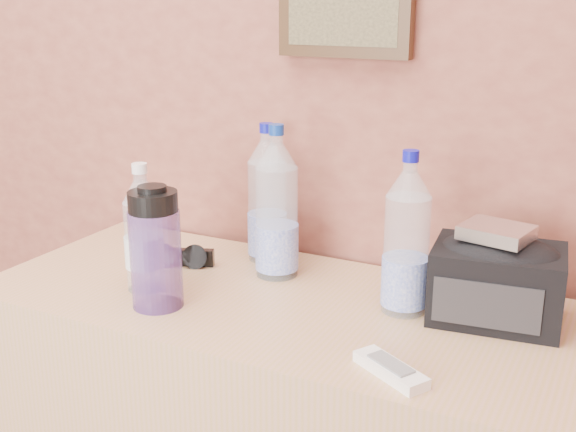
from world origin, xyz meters
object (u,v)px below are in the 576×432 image
object	(u,v)px
pet_large_c	(277,210)
pet_large_d	(406,242)
foil_packet	(497,232)
pet_small	(144,235)
nalgene_bottle	(155,248)
pet_large_b	(267,200)
ac_remote	(390,370)
toiletry_bag	(497,279)
sunglasses	(181,257)

from	to	relation	value
pet_large_c	pet_large_d	distance (m)	0.32
pet_large_c	foil_packet	xyz separation A→B (m)	(0.47, -0.02, 0.03)
pet_small	nalgene_bottle	bearing A→B (deg)	-38.55
pet_large_b	pet_small	xyz separation A→B (m)	(-0.14, -0.28, -0.02)
nalgene_bottle	ac_remote	distance (m)	0.52
pet_large_b	toiletry_bag	distance (m)	0.56
pet_large_d	foil_packet	bearing A→B (deg)	13.33
ac_remote	toiletry_bag	world-z (taller)	toiletry_bag
pet_small	ac_remote	size ratio (longest dim) A/B	1.91
pet_large_b	pet_large_d	distance (m)	0.40
pet_large_c	nalgene_bottle	world-z (taller)	pet_large_c
pet_small	ac_remote	bearing A→B (deg)	-11.07
pet_large_d	sunglasses	bearing A→B (deg)	179.22
pet_small	sunglasses	world-z (taller)	pet_small
sunglasses	toiletry_bag	distance (m)	0.71
pet_large_b	foil_packet	bearing A→B (deg)	-10.40
nalgene_bottle	toiletry_bag	world-z (taller)	nalgene_bottle
pet_large_d	foil_packet	size ratio (longest dim) A/B	2.67
foil_packet	pet_small	bearing A→B (deg)	-165.38
pet_small	toiletry_bag	size ratio (longest dim) A/B	1.14
pet_large_c	pet_small	distance (m)	0.29
pet_large_d	nalgene_bottle	bearing A→B (deg)	-155.78
sunglasses	foil_packet	world-z (taller)	foil_packet
pet_large_c	pet_large_b	bearing A→B (deg)	130.21
nalgene_bottle	pet_small	bearing A→B (deg)	141.45
pet_large_d	nalgene_bottle	xyz separation A→B (m)	(-0.44, -0.20, -0.02)
pet_large_c	foil_packet	distance (m)	0.47
pet_large_c	toiletry_bag	world-z (taller)	pet_large_c
pet_small	toiletry_bag	distance (m)	0.71
foil_packet	pet_large_b	bearing A→B (deg)	169.60
pet_large_c	toiletry_bag	distance (m)	0.48
pet_small	foil_packet	world-z (taller)	pet_small
toiletry_bag	foil_packet	world-z (taller)	foil_packet
pet_large_b	sunglasses	distance (m)	0.24
pet_large_d	ac_remote	bearing A→B (deg)	-76.24
toiletry_bag	pet_large_b	bearing A→B (deg)	163.48
sunglasses	toiletry_bag	xyz separation A→B (m)	(0.70, 0.03, 0.06)
pet_large_b	ac_remote	bearing A→B (deg)	-41.49
sunglasses	pet_small	bearing A→B (deg)	-106.14
pet_large_c	toiletry_bag	bearing A→B (deg)	-1.71
pet_large_b	foil_packet	xyz separation A→B (m)	(0.54, -0.10, 0.03)
pet_large_c	sunglasses	world-z (taller)	pet_large_c
pet_large_d	pet_small	world-z (taller)	pet_large_d
pet_large_b	nalgene_bottle	distance (m)	0.34
sunglasses	foil_packet	xyz separation A→B (m)	(0.69, 0.03, 0.16)
ac_remote	pet_small	bearing A→B (deg)	-160.84
nalgene_bottle	ac_remote	size ratio (longest dim) A/B	1.74
pet_large_c	ac_remote	distance (m)	0.51
nalgene_bottle	pet_large_d	bearing A→B (deg)	24.22
ac_remote	toiletry_bag	size ratio (longest dim) A/B	0.60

